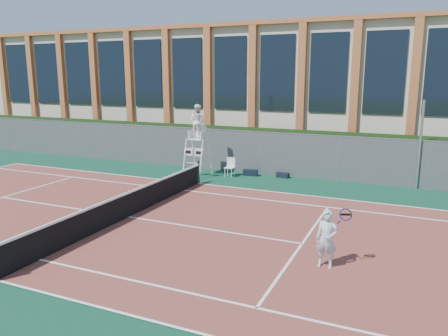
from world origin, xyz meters
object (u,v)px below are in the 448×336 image
at_px(steel_pole, 420,145).
at_px(plastic_chair, 230,165).
at_px(umpire_chair, 197,123).
at_px(tennis_player, 327,239).

distance_m(steel_pole, plastic_chair, 8.90).
xyz_separation_m(umpire_chair, tennis_player, (8.15, -8.42, -1.87)).
distance_m(umpire_chair, plastic_chair, 2.70).
xyz_separation_m(umpire_chair, plastic_chair, (1.57, 0.55, -2.13)).
relative_size(plastic_chair, tennis_player, 0.60).
xyz_separation_m(steel_pole, plastic_chair, (-8.72, -1.10, -1.43)).
bearing_deg(tennis_player, umpire_chair, 134.05).
relative_size(steel_pole, tennis_player, 2.49).
height_order(steel_pole, plastic_chair, steel_pole).
distance_m(steel_pole, tennis_player, 10.36).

